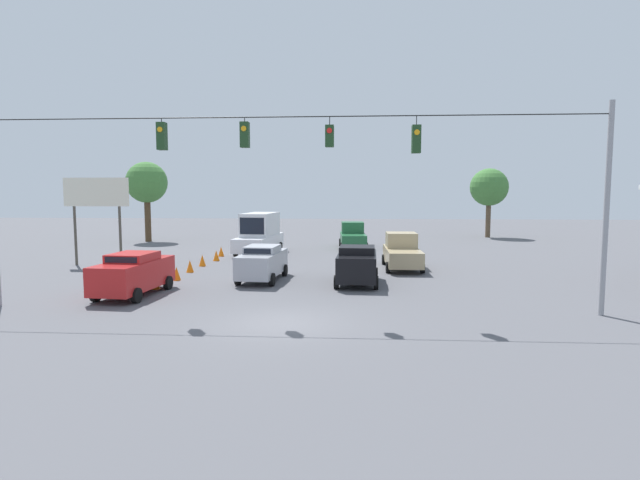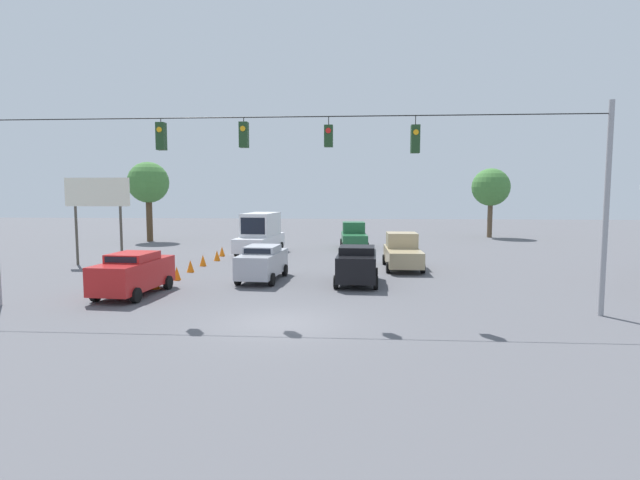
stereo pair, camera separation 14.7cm
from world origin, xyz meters
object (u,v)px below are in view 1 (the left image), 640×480
overhead_signal_span (286,177)px  sedan_red_parked_shoulder (134,273)px  box_truck_white_withflow_far (260,233)px  traffic_cone_farthest (221,251)px  traffic_cone_fourth (202,260)px  tree_horizon_left (147,183)px  pickup_truck_green_oncoming_deep (353,236)px  tree_horizon_right (489,188)px  traffic_cone_third (190,266)px  traffic_cone_fifth (216,256)px  traffic_cone_nearest (155,282)px  roadside_billboard (96,200)px  sedan_black_crossing_near (357,264)px  traffic_cone_second (177,273)px  pickup_truck_tan_oncoming_far (402,252)px  sedan_silver_withflow_mid (262,262)px

overhead_signal_span → sedan_red_parked_shoulder: overhead_signal_span is taller
box_truck_white_withflow_far → traffic_cone_farthest: (2.37, 2.25, -1.13)m
traffic_cone_fourth → tree_horizon_left: bearing=-57.2°
pickup_truck_green_oncoming_deep → tree_horizon_right: size_ratio=0.75×
traffic_cone_third → overhead_signal_span: bearing=127.4°
pickup_truck_green_oncoming_deep → traffic_cone_third: size_ratio=7.37×
sedan_red_parked_shoulder → box_truck_white_withflow_far: bearing=-99.5°
traffic_cone_fifth → tree_horizon_left: (9.95, -12.67, 5.06)m
box_truck_white_withflow_far → traffic_cone_fourth: 7.49m
traffic_cone_nearest → traffic_cone_fifth: same height
tree_horizon_right → roadside_billboard: bearing=36.2°
traffic_cone_fourth → traffic_cone_farthest: size_ratio=1.00×
traffic_cone_fifth → sedan_black_crossing_near: bearing=139.8°
traffic_cone_fifth → traffic_cone_farthest: same height
traffic_cone_nearest → sedan_red_parked_shoulder: bearing=75.8°
overhead_signal_span → traffic_cone_fifth: bearing=-64.3°
traffic_cone_second → roadside_billboard: roadside_billboard is taller
overhead_signal_span → traffic_cone_third: (6.77, -8.84, -4.77)m
sedan_black_crossing_near → traffic_cone_fourth: size_ratio=5.88×
traffic_cone_fourth → tree_horizon_left: (9.75, -15.12, 5.06)m
traffic_cone_second → traffic_cone_farthest: size_ratio=1.00×
traffic_cone_nearest → traffic_cone_fourth: size_ratio=1.00×
overhead_signal_span → pickup_truck_tan_oncoming_far: size_ratio=4.53×
traffic_cone_fourth → sedan_red_parked_shoulder: bearing=87.5°
traffic_cone_farthest → roadside_billboard: roadside_billboard is taller
traffic_cone_fifth → traffic_cone_farthest: 2.37m
pickup_truck_green_oncoming_deep → traffic_cone_second: pickup_truck_green_oncoming_deep is taller
traffic_cone_nearest → tree_horizon_left: (9.73, -22.48, 5.06)m
traffic_cone_fourth → traffic_cone_nearest: bearing=89.9°
sedan_black_crossing_near → traffic_cone_second: (9.36, -0.45, -0.63)m
traffic_cone_fourth → traffic_cone_farthest: 4.80m
pickup_truck_green_oncoming_deep → traffic_cone_nearest: size_ratio=7.37×
traffic_cone_nearest → tree_horizon_left: size_ratio=0.10×
pickup_truck_tan_oncoming_far → tree_horizon_right: tree_horizon_right is taller
pickup_truck_tan_oncoming_far → sedan_silver_withflow_mid: size_ratio=1.12×
box_truck_white_withflow_far → tree_horizon_left: size_ratio=0.94×
sedan_red_parked_shoulder → traffic_cone_fourth: sedan_red_parked_shoulder is taller
box_truck_white_withflow_far → pickup_truck_green_oncoming_deep: bearing=-151.4°
sedan_red_parked_shoulder → box_truck_white_withflow_far: box_truck_white_withflow_far is taller
overhead_signal_span → traffic_cone_fifth: size_ratio=33.16×
sedan_black_crossing_near → sedan_silver_withflow_mid: 4.94m
traffic_cone_second → traffic_cone_fifth: same height
overhead_signal_span → roadside_billboard: size_ratio=4.32×
pickup_truck_tan_oncoming_far → roadside_billboard: roadside_billboard is taller
pickup_truck_green_oncoming_deep → traffic_cone_second: bearing=60.0°
traffic_cone_fourth → traffic_cone_fifth: bearing=-94.7°
traffic_cone_third → traffic_cone_fourth: size_ratio=1.00×
traffic_cone_fifth → pickup_truck_green_oncoming_deep: bearing=-137.2°
box_truck_white_withflow_far → traffic_cone_nearest: size_ratio=9.76×
pickup_truck_green_oncoming_deep → overhead_signal_span: bearing=83.5°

